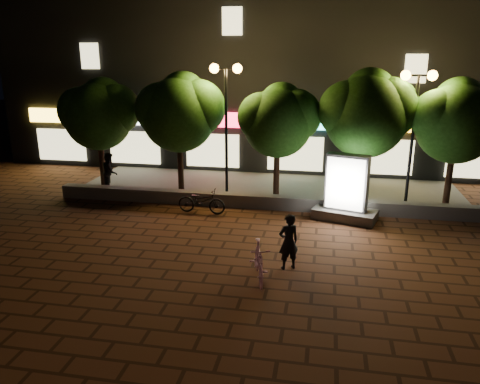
% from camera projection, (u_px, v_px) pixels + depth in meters
% --- Properties ---
extents(ground, '(80.00, 80.00, 0.00)m').
position_uv_depth(ground, '(240.00, 250.00, 13.85)').
color(ground, '#4E2B18').
rests_on(ground, ground).
extents(retaining_wall, '(16.00, 0.45, 0.50)m').
position_uv_depth(retaining_wall, '(259.00, 201.00, 17.55)').
color(retaining_wall, '#63605C').
rests_on(retaining_wall, ground).
extents(sidewalk, '(16.00, 5.00, 0.08)m').
position_uv_depth(sidewalk, '(267.00, 188.00, 19.96)').
color(sidewalk, '#63605C').
rests_on(sidewalk, ground).
extents(building_block, '(28.00, 8.12, 11.30)m').
position_uv_depth(building_block, '(284.00, 66.00, 24.65)').
color(building_block, black).
rests_on(building_block, ground).
extents(tree_far_left, '(3.36, 2.80, 4.63)m').
position_uv_depth(tree_far_left, '(100.00, 112.00, 19.26)').
color(tree_far_left, '#311B13').
rests_on(tree_far_left, sidewalk).
extents(tree_left, '(3.60, 3.00, 4.89)m').
position_uv_depth(tree_left, '(180.00, 110.00, 18.61)').
color(tree_left, '#311B13').
rests_on(tree_left, sidewalk).
extents(tree_mid, '(3.24, 2.70, 4.50)m').
position_uv_depth(tree_mid, '(279.00, 118.00, 17.97)').
color(tree_mid, '#311B13').
rests_on(tree_mid, sidewalk).
extents(tree_right, '(3.72, 3.10, 5.07)m').
position_uv_depth(tree_right, '(368.00, 111.00, 17.30)').
color(tree_right, '#311B13').
rests_on(tree_right, sidewalk).
extents(tree_far_right, '(3.48, 2.90, 4.76)m').
position_uv_depth(tree_far_right, '(458.00, 118.00, 16.79)').
color(tree_far_right, '#311B13').
rests_on(tree_far_right, sidewalk).
extents(street_lamp_left, '(1.26, 0.36, 5.18)m').
position_uv_depth(street_lamp_left, '(226.00, 97.00, 17.85)').
color(street_lamp_left, black).
rests_on(street_lamp_left, sidewalk).
extents(street_lamp_right, '(1.26, 0.36, 4.98)m').
position_uv_depth(street_lamp_right, '(416.00, 104.00, 16.67)').
color(street_lamp_right, black).
rests_on(street_lamp_right, sidewalk).
extents(ad_kiosk, '(2.37, 1.65, 2.33)m').
position_uv_depth(ad_kiosk, '(346.00, 194.00, 16.14)').
color(ad_kiosk, '#63605C').
rests_on(ad_kiosk, ground).
extents(scooter_pink, '(0.87, 1.75, 1.01)m').
position_uv_depth(scooter_pink, '(259.00, 261.00, 11.91)').
color(scooter_pink, '#DE91C4').
rests_on(scooter_pink, ground).
extents(rider, '(0.68, 0.61, 1.57)m').
position_uv_depth(rider, '(289.00, 242.00, 12.43)').
color(rider, black).
rests_on(rider, ground).
extents(scooter_parked, '(1.81, 0.72, 0.94)m').
position_uv_depth(scooter_parked, '(202.00, 201.00, 16.89)').
color(scooter_parked, black).
rests_on(scooter_parked, ground).
extents(pedestrian, '(0.80, 0.92, 1.62)m').
position_uv_depth(pedestrian, '(110.00, 172.00, 19.31)').
color(pedestrian, black).
rests_on(pedestrian, sidewalk).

